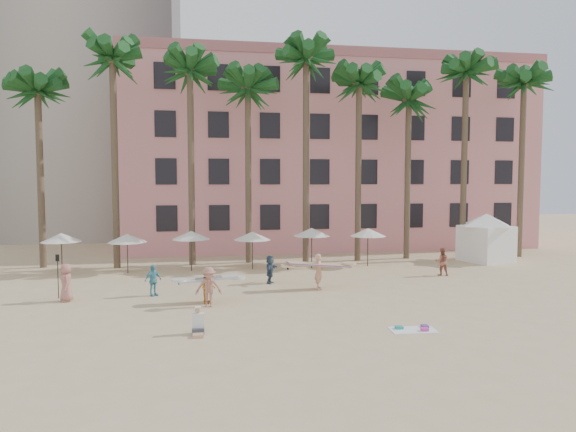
% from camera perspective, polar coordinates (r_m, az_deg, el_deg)
% --- Properties ---
extents(ground, '(120.00, 120.00, 0.00)m').
position_cam_1_polar(ground, '(22.43, 1.55, -11.33)').
color(ground, '#D1B789').
rests_on(ground, ground).
extents(pink_hotel, '(35.00, 14.00, 16.00)m').
position_cam_1_polar(pink_hotel, '(48.57, 4.04, 6.43)').
color(pink_hotel, pink).
rests_on(pink_hotel, ground).
extents(grey_tower, '(22.00, 18.00, 50.00)m').
position_cam_1_polar(grey_tower, '(63.81, -22.91, 21.08)').
color(grey_tower, '#A89E8E').
rests_on(grey_tower, ground).
extents(palm_row, '(44.40, 5.40, 16.30)m').
position_cam_1_polar(palm_row, '(37.21, -2.03, 14.90)').
color(palm_row, brown).
rests_on(palm_row, ground).
extents(umbrella_row, '(22.50, 2.70, 2.73)m').
position_cam_1_polar(umbrella_row, '(33.97, -7.35, -2.12)').
color(umbrella_row, '#332B23').
rests_on(umbrella_row, ground).
extents(cabana, '(5.66, 5.66, 3.50)m').
position_cam_1_polar(cabana, '(40.21, 21.16, -1.79)').
color(cabana, white).
rests_on(cabana, ground).
extents(beach_towel, '(1.85, 1.10, 0.14)m').
position_cam_1_polar(beach_towel, '(21.42, 13.82, -12.10)').
color(beach_towel, white).
rests_on(beach_towel, ground).
extents(carrier_yellow, '(3.51, 0.96, 1.93)m').
position_cam_1_polar(carrier_yellow, '(28.11, 3.46, -5.94)').
color(carrier_yellow, tan).
rests_on(carrier_yellow, ground).
extents(carrier_white, '(2.87, 0.93, 1.65)m').
position_cam_1_polar(carrier_white, '(25.37, -8.81, -7.50)').
color(carrier_white, orange).
rests_on(carrier_white, ground).
extents(beachgoers, '(22.21, 6.59, 1.89)m').
position_cam_1_polar(beachgoers, '(27.34, -5.30, -6.66)').
color(beachgoers, '#4FA7BA').
rests_on(beachgoers, ground).
extents(paddle, '(0.18, 0.04, 2.23)m').
position_cam_1_polar(paddle, '(28.28, -24.21, -5.55)').
color(paddle, black).
rests_on(paddle, ground).
extents(seated_man, '(0.47, 0.82, 1.06)m').
position_cam_1_polar(seated_man, '(20.48, -9.96, -11.83)').
color(seated_man, '#3F3F4C').
rests_on(seated_man, ground).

